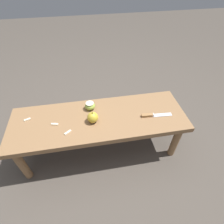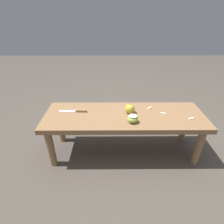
% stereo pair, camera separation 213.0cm
% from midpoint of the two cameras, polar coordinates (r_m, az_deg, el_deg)
% --- Properties ---
extents(ground_plane, '(8.00, 8.00, 0.00)m').
position_cam_midpoint_polar(ground_plane, '(1.23, 1.85, -52.39)').
color(ground_plane, '#4C443D').
extents(wooden_bench, '(1.30, 0.43, 0.39)m').
position_cam_midpoint_polar(wooden_bench, '(0.90, 2.39, -49.55)').
color(wooden_bench, olive).
rests_on(wooden_bench, ground_plane).
extents(knife, '(0.23, 0.04, 0.02)m').
position_cam_midpoint_polar(knife, '(0.93, -32.02, -41.09)').
color(knife, silver).
rests_on(knife, wooden_bench).
extents(apple_whole, '(0.08, 0.08, 0.09)m').
position_cam_midpoint_polar(apple_whole, '(0.82, 6.96, -46.43)').
color(apple_whole, gold).
rests_on(apple_whole, wooden_bench).
extents(apple_cut, '(0.08, 0.08, 0.06)m').
position_cam_midpoint_polar(apple_cut, '(0.81, 9.91, -56.01)').
color(apple_cut, '#9EB747').
rests_on(apple_cut, wooden_bench).
extents(apple_slice_near_knife, '(0.05, 0.03, 0.01)m').
position_cam_midpoint_polar(apple_slice_near_knife, '(0.91, 31.16, -43.63)').
color(apple_slice_near_knife, beige).
rests_on(apple_slice_near_knife, wooden_bench).
extents(apple_slice_center, '(0.05, 0.03, 0.01)m').
position_cam_midpoint_polar(apple_slice_center, '(0.99, 47.52, -42.35)').
color(apple_slice_center, beige).
rests_on(apple_slice_center, wooden_bench).
extents(apple_slice_near_bowl, '(0.05, 0.04, 0.01)m').
position_cam_midpoint_polar(apple_slice_near_bowl, '(0.90, 21.08, -40.19)').
color(apple_slice_near_bowl, beige).
rests_on(apple_slice_near_bowl, wooden_bench).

